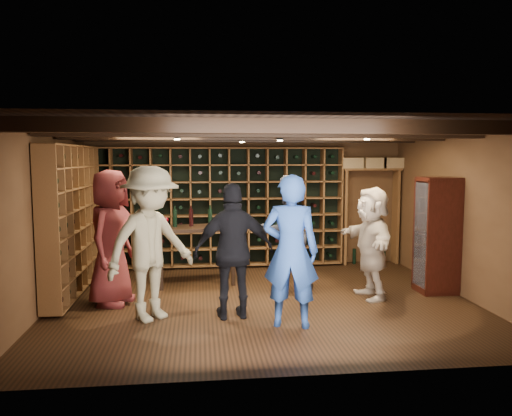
{
  "coord_description": "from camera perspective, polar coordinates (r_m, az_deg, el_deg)",
  "views": [
    {
      "loc": [
        -0.91,
        -7.0,
        2.09
      ],
      "look_at": [
        -0.08,
        0.2,
        1.34
      ],
      "focal_mm": 35.0,
      "sensor_mm": 36.0,
      "label": 1
    }
  ],
  "objects": [
    {
      "name": "wine_rack_left",
      "position": [
        8.12,
        -20.2,
        -1.14
      ],
      "size": [
        0.3,
        2.65,
        2.2
      ],
      "color": "brown",
      "rests_on": "ground"
    },
    {
      "name": "guest_beige",
      "position": [
        7.58,
        13.06,
        -3.87
      ],
      "size": [
        0.56,
        1.56,
        1.65
      ],
      "primitive_type": "imported",
      "rotation": [
        0.0,
        0.0,
        4.76
      ],
      "color": "tan",
      "rests_on": "ground"
    },
    {
      "name": "display_cabinet",
      "position": [
        8.16,
        19.94,
        -3.18
      ],
      "size": [
        0.55,
        0.5,
        1.75
      ],
      "color": "#340F0A",
      "rests_on": "ground"
    },
    {
      "name": "guest_red_floral",
      "position": [
        7.32,
        -16.27,
        -3.26
      ],
      "size": [
        0.85,
        1.07,
        1.91
      ],
      "primitive_type": "imported",
      "rotation": [
        0.0,
        0.0,
        1.28
      ],
      "color": "maroon",
      "rests_on": "ground"
    },
    {
      "name": "guest_khaki",
      "position": [
        6.51,
        -11.97,
        -4.01
      ],
      "size": [
        1.44,
        1.39,
        1.97
      ],
      "primitive_type": "imported",
      "rotation": [
        0.0,
        0.0,
        0.71
      ],
      "color": "gray",
      "rests_on": "ground"
    },
    {
      "name": "wine_rack_back",
      "position": [
        9.39,
        -4.18,
        0.12
      ],
      "size": [
        4.65,
        0.3,
        2.2
      ],
      "color": "brown",
      "rests_on": "ground"
    },
    {
      "name": "room_shell",
      "position": [
        7.12,
        0.8,
        8.53
      ],
      "size": [
        6.0,
        6.0,
        6.0
      ],
      "color": "brown",
      "rests_on": "ground"
    },
    {
      "name": "man_grey_suit",
      "position": [
        7.83,
        3.56,
        -2.84
      ],
      "size": [
        0.92,
        0.73,
        1.81
      ],
      "primitive_type": "imported",
      "rotation": [
        0.0,
        0.0,
        3.2
      ],
      "color": "black",
      "rests_on": "ground"
    },
    {
      "name": "man_blue_shirt",
      "position": [
        6.13,
        3.99,
        -4.95
      ],
      "size": [
        0.78,
        0.61,
        1.88
      ],
      "primitive_type": "imported",
      "rotation": [
        0.0,
        0.0,
        2.89
      ],
      "color": "navy",
      "rests_on": "ground"
    },
    {
      "name": "guest_woman_black",
      "position": [
        6.45,
        -2.53,
        -4.96
      ],
      "size": [
        1.06,
        0.52,
        1.76
      ],
      "primitive_type": "imported",
      "rotation": [
        0.0,
        0.0,
        3.23
      ],
      "color": "black",
      "rests_on": "ground"
    },
    {
      "name": "crate_shelf",
      "position": [
        9.91,
        13.03,
        2.71
      ],
      "size": [
        1.2,
        0.32,
        2.07
      ],
      "color": "brown",
      "rests_on": "ground"
    },
    {
      "name": "ground",
      "position": [
        7.37,
        0.83,
        -10.61
      ],
      "size": [
        6.0,
        6.0,
        0.0
      ],
      "primitive_type": "plane",
      "color": "black",
      "rests_on": "ground"
    },
    {
      "name": "tasting_table",
      "position": [
        8.23,
        -7.01,
        -2.95
      ],
      "size": [
        1.34,
        0.81,
        1.23
      ],
      "rotation": [
        0.0,
        0.0,
        0.15
      ],
      "color": "black",
      "rests_on": "ground"
    }
  ]
}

